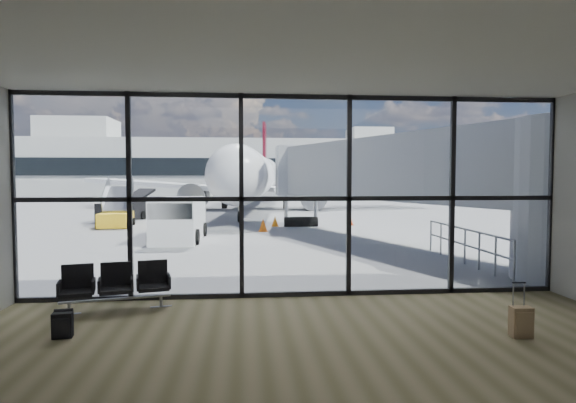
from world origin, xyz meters
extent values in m
plane|color=slate|center=(0.00, 40.00, 0.00)|extent=(220.00, 220.00, 0.00)
cube|color=brown|center=(0.00, -4.00, 0.01)|extent=(12.00, 8.00, 0.01)
cube|color=silver|center=(0.00, -4.00, 4.50)|extent=(12.00, 8.00, 0.02)
cube|color=#B6B6B1|center=(0.00, -8.00, 2.25)|extent=(12.00, 0.02, 4.50)
cube|color=white|center=(0.00, 0.00, 2.25)|extent=(12.00, 0.04, 4.50)
cube|color=black|center=(0.00, 0.00, 0.06)|extent=(12.00, 0.12, 0.10)
cube|color=black|center=(0.00, 0.00, 2.20)|extent=(12.00, 0.12, 0.10)
cube|color=black|center=(0.00, 0.00, 4.44)|extent=(12.00, 0.12, 0.10)
cube|color=black|center=(-6.00, 0.00, 2.25)|extent=(0.10, 0.12, 4.50)
cube|color=black|center=(-3.60, 0.00, 2.25)|extent=(0.10, 0.12, 4.50)
cube|color=black|center=(-1.20, 0.00, 2.25)|extent=(0.10, 0.12, 4.50)
cube|color=black|center=(1.20, 0.00, 2.25)|extent=(0.10, 0.12, 4.50)
cube|color=black|center=(3.60, 0.00, 2.25)|extent=(0.10, 0.12, 4.50)
cube|color=black|center=(6.00, 0.00, 2.25)|extent=(0.10, 0.12, 4.50)
cylinder|color=#A6A9AB|center=(7.20, 1.00, 2.10)|extent=(2.80, 2.80, 4.20)
cube|color=#A6A9AB|center=(4.55, 8.00, 3.00)|extent=(7.45, 14.81, 2.40)
cube|color=#A6A9AB|center=(1.90, 15.00, 3.00)|extent=(2.60, 2.20, 2.60)
cylinder|color=gray|center=(1.10, 15.00, 0.90)|extent=(0.20, 0.20, 1.80)
cylinder|color=gray|center=(2.70, 15.00, 0.90)|extent=(0.20, 0.20, 1.80)
cylinder|color=black|center=(1.90, 15.00, 0.25)|extent=(1.80, 0.56, 0.56)
cylinder|color=gray|center=(5.60, 0.80, 0.55)|extent=(0.06, 0.06, 1.10)
cylinder|color=gray|center=(5.60, 1.70, 0.55)|extent=(0.06, 0.06, 1.10)
cylinder|color=gray|center=(5.60, 2.60, 0.55)|extent=(0.06, 0.06, 1.10)
cylinder|color=gray|center=(5.60, 3.50, 0.55)|extent=(0.06, 0.06, 1.10)
cylinder|color=gray|center=(5.60, 4.40, 0.55)|extent=(0.06, 0.06, 1.10)
cylinder|color=gray|center=(5.60, 5.30, 0.55)|extent=(0.06, 0.06, 1.10)
cylinder|color=gray|center=(5.60, 6.20, 0.55)|extent=(0.06, 0.06, 1.10)
cylinder|color=gray|center=(5.60, 3.50, 1.08)|extent=(0.06, 5.40, 0.06)
cylinder|color=gray|center=(5.60, 3.50, 0.60)|extent=(0.06, 5.40, 0.06)
cube|color=silver|center=(0.00, 62.00, 4.00)|extent=(80.00, 12.00, 8.00)
cube|color=black|center=(0.00, 55.90, 4.00)|extent=(80.00, 0.20, 2.40)
cube|color=silver|center=(-25.00, 62.00, 9.50)|extent=(10.00, 8.00, 3.00)
cube|color=silver|center=(18.00, 62.00, 9.00)|extent=(6.00, 6.00, 2.00)
cylinder|color=#382619|center=(-39.00, 72.00, 1.53)|extent=(0.50, 0.50, 3.06)
sphere|color=black|center=(-39.00, 72.00, 5.27)|extent=(5.61, 5.61, 5.61)
cylinder|color=#382619|center=(-33.00, 72.00, 1.71)|extent=(0.50, 0.50, 3.42)
sphere|color=black|center=(-33.00, 72.00, 5.89)|extent=(6.27, 6.27, 6.27)
cylinder|color=#382619|center=(-27.00, 72.00, 1.35)|extent=(0.50, 0.50, 2.70)
sphere|color=black|center=(-27.00, 72.00, 4.65)|extent=(4.95, 4.95, 4.95)
cylinder|color=#382619|center=(-21.00, 72.00, 1.53)|extent=(0.50, 0.50, 3.06)
sphere|color=black|center=(-21.00, 72.00, 5.27)|extent=(5.61, 5.61, 5.61)
cylinder|color=#382619|center=(-15.00, 72.00, 1.71)|extent=(0.50, 0.50, 3.42)
sphere|color=black|center=(-15.00, 72.00, 5.89)|extent=(6.27, 6.27, 6.27)
cube|color=gray|center=(-3.71, -0.81, 0.24)|extent=(2.09, 0.56, 0.04)
cube|color=black|center=(-4.41, -0.98, 0.42)|extent=(0.71, 0.68, 0.08)
cube|color=black|center=(-4.47, -0.71, 0.68)|extent=(0.60, 0.20, 0.53)
cube|color=black|center=(-3.71, -0.81, 0.42)|extent=(0.71, 0.68, 0.08)
cube|color=black|center=(-3.77, -0.55, 0.68)|extent=(0.60, 0.20, 0.53)
cube|color=black|center=(-3.00, -0.65, 0.42)|extent=(0.71, 0.68, 0.08)
cube|color=black|center=(-3.06, -0.39, 0.68)|extent=(0.60, 0.20, 0.53)
cylinder|color=gray|center=(-4.55, -1.01, 0.12)|extent=(0.06, 0.06, 0.24)
cylinder|color=gray|center=(-2.86, -0.62, 0.12)|extent=(0.06, 0.06, 0.24)
cube|color=black|center=(-4.17, -2.41, 0.22)|extent=(0.34, 0.24, 0.43)
cube|color=black|center=(-4.15, -2.52, 0.22)|extent=(0.26, 0.09, 0.29)
cylinder|color=black|center=(-4.18, -2.31, 0.43)|extent=(0.30, 0.12, 0.08)
cube|color=#896E4C|center=(3.45, -3.10, 0.27)|extent=(0.35, 0.22, 0.51)
cube|color=#896E4C|center=(3.44, -3.21, 0.27)|extent=(0.28, 0.05, 0.38)
cylinder|color=gray|center=(3.36, -3.00, 0.71)|extent=(0.02, 0.02, 0.42)
cylinder|color=gray|center=(3.55, -3.01, 0.71)|extent=(0.02, 0.02, 0.42)
cube|color=black|center=(3.45, -3.00, 0.91)|extent=(0.23, 0.04, 0.02)
cylinder|color=black|center=(3.36, -3.00, 0.03)|extent=(0.03, 0.06, 0.06)
cylinder|color=black|center=(3.55, -3.01, 0.03)|extent=(0.03, 0.06, 0.06)
cylinder|color=white|center=(-0.26, 29.65, 2.77)|extent=(6.01, 27.93, 3.42)
sphere|color=white|center=(-1.56, 15.84, 2.77)|extent=(3.42, 3.42, 3.42)
cone|color=white|center=(1.26, 45.75, 3.05)|extent=(3.93, 5.84, 3.42)
cube|color=black|center=(-1.51, 16.39, 3.24)|extent=(2.13, 1.30, 0.46)
cube|color=white|center=(-7.99, 31.30, 1.99)|extent=(13.97, 8.39, 1.09)
cylinder|color=black|center=(-5.13, 29.18, 1.06)|extent=(2.23, 3.31, 1.94)
cube|color=white|center=(-1.72, 45.57, 3.14)|extent=(5.35, 3.11, 0.17)
cube|color=white|center=(7.65, 29.83, 1.99)|extent=(14.22, 6.09, 1.09)
cylinder|color=black|center=(4.44, 28.27, 1.06)|extent=(2.23, 3.31, 1.94)
cube|color=white|center=(4.17, 45.01, 3.14)|extent=(5.24, 2.24, 0.17)
cube|color=#5A0C1A|center=(1.26, 45.75, 6.10)|extent=(0.61, 3.52, 5.55)
cylinder|color=gray|center=(-1.39, 17.68, 0.65)|extent=(0.18, 0.18, 1.29)
cylinder|color=black|center=(-1.39, 17.68, 0.32)|extent=(0.29, 0.67, 0.65)
cylinder|color=black|center=(-2.79, 30.35, 0.42)|extent=(0.50, 0.92, 0.89)
cylinder|color=black|center=(2.36, 29.86, 0.42)|extent=(0.50, 0.92, 0.89)
cube|color=white|center=(-3.88, 9.88, 0.89)|extent=(1.90, 4.13, 1.77)
cube|color=black|center=(-3.92, 8.37, 1.37)|extent=(1.72, 1.11, 0.62)
cylinder|color=black|center=(-4.80, 8.58, 0.31)|extent=(0.24, 0.63, 0.62)
cylinder|color=black|center=(-3.03, 8.52, 0.31)|extent=(0.24, 0.63, 0.62)
cylinder|color=black|center=(-4.72, 11.24, 0.31)|extent=(0.24, 0.63, 0.62)
cylinder|color=black|center=(-2.95, 11.18, 0.31)|extent=(0.24, 0.63, 0.62)
cube|color=black|center=(-8.56, 19.51, 0.58)|extent=(2.66, 3.47, 1.05)
cube|color=black|center=(-8.02, 20.65, 1.36)|extent=(2.25, 2.90, 1.08)
cylinder|color=black|center=(-9.67, 18.87, 0.26)|extent=(0.41, 0.56, 0.52)
cylinder|color=black|center=(-8.33, 18.25, 0.26)|extent=(0.41, 0.56, 0.52)
cylinder|color=black|center=(-8.78, 20.77, 0.26)|extent=(0.41, 0.56, 0.52)
cylinder|color=black|center=(-7.45, 20.15, 0.26)|extent=(0.41, 0.56, 0.52)
cube|color=yellow|center=(-7.95, 15.63, 0.41)|extent=(1.62, 2.66, 0.73)
cube|color=gray|center=(-7.99, 16.36, 1.47)|extent=(1.41, 2.16, 1.36)
cylinder|color=black|center=(-8.62, 14.67, 0.20)|extent=(0.21, 0.41, 0.40)
cylinder|color=black|center=(-7.16, 14.76, 0.20)|extent=(0.21, 0.41, 0.40)
cylinder|color=black|center=(-8.74, 16.50, 0.20)|extent=(0.21, 0.41, 0.40)
cylinder|color=black|center=(-7.27, 16.59, 0.20)|extent=(0.21, 0.41, 0.40)
cube|color=orange|center=(0.51, 15.21, 0.01)|extent=(0.39, 0.39, 0.03)
cone|color=orange|center=(0.51, 15.21, 0.28)|extent=(0.38, 0.38, 0.56)
cube|color=#D85A0B|center=(-0.22, 12.84, 0.02)|extent=(0.45, 0.45, 0.03)
cone|color=#D85A0B|center=(-0.22, 12.84, 0.32)|extent=(0.43, 0.43, 0.64)
cube|color=red|center=(4.69, 15.47, 0.01)|extent=(0.38, 0.38, 0.03)
cone|color=red|center=(4.69, 15.47, 0.27)|extent=(0.36, 0.36, 0.54)
camera|label=1|loc=(-1.14, -10.60, 2.70)|focal=30.00mm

